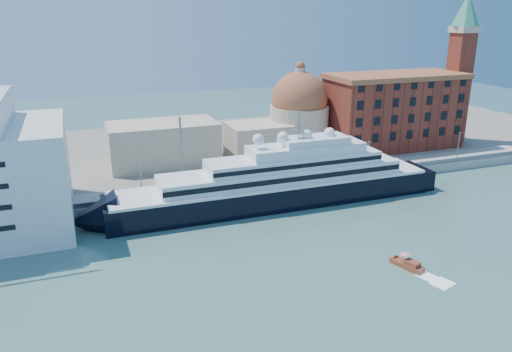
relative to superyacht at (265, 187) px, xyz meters
name	(u,v)px	position (x,y,z in m)	size (l,w,h in m)	color
ground	(321,244)	(2.87, -23.00, -4.53)	(400.00, 400.00, 0.00)	#3B6664
quay	(259,185)	(2.87, 11.00, -3.28)	(180.00, 10.00, 2.50)	gray
land	(216,147)	(2.87, 52.00, -3.53)	(260.00, 72.00, 2.00)	slate
quay_fence	(266,183)	(2.87, 6.50, -1.43)	(180.00, 0.10, 1.20)	slate
superyacht	(265,187)	(0.00, 0.00, 0.00)	(87.82, 12.18, 26.25)	black
service_barge	(137,224)	(-29.83, -2.43, -3.80)	(11.79, 5.61, 2.55)	white
water_taxi	(408,264)	(13.12, -36.75, -3.83)	(3.82, 6.46, 2.91)	maroon
warehouse	(394,110)	(54.87, 29.00, 9.26)	(43.00, 19.00, 23.25)	maroon
campanile	(461,59)	(78.87, 29.00, 24.23)	(8.40, 8.40, 47.00)	maroon
church	(251,127)	(9.26, 34.72, 6.38)	(66.00, 18.00, 25.50)	beige
lamp_posts	(213,159)	(-9.80, 9.27, 5.31)	(120.80, 2.40, 18.00)	slate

